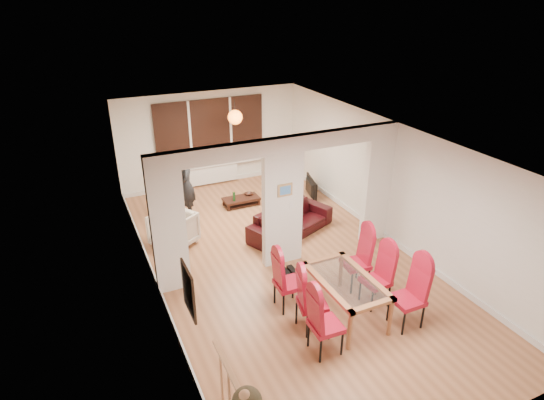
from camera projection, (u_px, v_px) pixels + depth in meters
floor at (282, 260)px, 9.21m from camera, size 5.00×9.00×0.01m
room_walls at (283, 203)px, 8.66m from camera, size 5.00×9.00×2.60m
divider_wall at (283, 203)px, 8.66m from camera, size 5.00×0.18×2.60m
bay_window_blinds at (211, 132)px, 12.24m from camera, size 3.00×0.08×1.80m
radiator at (214, 174)px, 12.71m from camera, size 1.40×0.08×0.50m
pendant_light at (235, 117)px, 11.14m from camera, size 0.36×0.36×0.36m
stair_newel at (231, 394)px, 5.49m from camera, size 0.40×1.20×1.10m
wall_poster at (188, 291)px, 5.62m from camera, size 0.04×0.52×0.67m
pillar_photo at (285, 190)px, 8.46m from camera, size 0.30×0.03×0.25m
dining_table at (345, 297)px, 7.53m from camera, size 0.86×1.52×0.71m
dining_chair_la at (326, 321)px, 6.68m from camera, size 0.46×0.46×1.12m
dining_chair_lb at (312, 299)px, 7.16m from camera, size 0.53×0.53×1.10m
dining_chair_lc at (289, 280)px, 7.66m from camera, size 0.45×0.45×1.09m
dining_chair_ra at (408, 295)px, 7.22m from camera, size 0.46×0.46×1.15m
dining_chair_rb at (376, 277)px, 7.74m from camera, size 0.47×0.47×1.08m
dining_chair_rc at (356, 260)px, 8.19m from camera, size 0.49×0.49×1.12m
sofa at (291, 221)px, 10.12m from camera, size 2.22×1.55×0.61m
armchair at (173, 230)px, 9.62m from camera, size 1.10×1.11×0.74m
person at (186, 185)px, 10.73m from camera, size 0.66×0.52×1.60m
television at (308, 188)px, 11.95m from camera, size 0.90×0.32×0.52m
coffee_table at (241, 202)px, 11.53m from camera, size 1.00×0.69×0.21m
bottle at (234, 196)px, 11.26m from camera, size 0.06×0.06×0.26m
bowl at (249, 194)px, 11.64m from camera, size 0.21×0.21×0.05m
shoes at (289, 272)px, 8.74m from camera, size 0.26×0.28×0.11m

